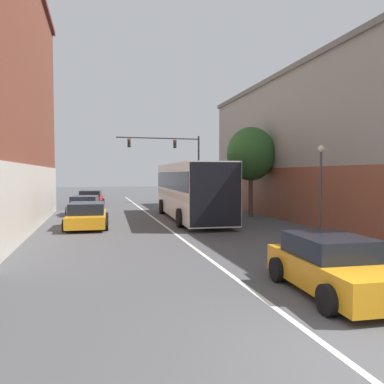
# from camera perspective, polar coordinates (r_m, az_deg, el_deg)

# --- Properties ---
(ground_plane) EXTENTS (160.00, 160.00, 0.00)m
(ground_plane) POSITION_cam_1_polar(r_m,az_deg,el_deg) (6.39, 23.35, -23.14)
(ground_plane) COLOR #4C4C4F
(lane_center_line) EXTENTS (0.14, 47.11, 0.01)m
(lane_center_line) POSITION_cam_1_polar(r_m,az_deg,el_deg) (22.52, -5.35, -4.33)
(lane_center_line) COLOR silver
(lane_center_line) RESTS_ON ground_plane
(building_right_storefront) EXTENTS (7.81, 26.66, 9.04)m
(building_right_storefront) POSITION_cam_1_polar(r_m,az_deg,el_deg) (24.52, 22.74, 6.89)
(building_right_storefront) COLOR #9E998E
(building_right_storefront) RESTS_ON ground_plane
(bus) EXTENTS (3.24, 11.45, 3.40)m
(bus) POSITION_cam_1_polar(r_m,az_deg,el_deg) (23.00, -0.21, 0.59)
(bus) COLOR silver
(bus) RESTS_ON ground_plane
(hatchback_foreground) EXTENTS (2.14, 3.92, 1.32)m
(hatchback_foreground) POSITION_cam_1_polar(r_m,az_deg,el_deg) (9.42, 20.69, -10.52)
(hatchback_foreground) COLOR orange
(hatchback_foreground) RESTS_ON ground_plane
(parked_car_left_near) EXTENTS (2.39, 4.27, 1.36)m
(parked_car_left_near) POSITION_cam_1_polar(r_m,az_deg,el_deg) (33.63, -15.16, -0.98)
(parked_car_left_near) COLOR red
(parked_car_left_near) RESTS_ON ground_plane
(parked_car_left_mid) EXTENTS (2.42, 4.35, 1.27)m
(parked_car_left_mid) POSITION_cam_1_polar(r_m,az_deg,el_deg) (27.05, -16.00, -1.95)
(parked_car_left_mid) COLOR slate
(parked_car_left_mid) RESTS_ON ground_plane
(parked_car_left_far) EXTENTS (2.27, 4.63, 1.30)m
(parked_car_left_far) POSITION_cam_1_polar(r_m,az_deg,el_deg) (20.20, -15.69, -3.47)
(parked_car_left_far) COLOR orange
(parked_car_left_far) RESTS_ON ground_plane
(traffic_signal_gantry) EXTENTS (8.09, 0.36, 6.52)m
(traffic_signal_gantry) POSITION_cam_1_polar(r_m,az_deg,el_deg) (36.46, -2.59, 5.81)
(traffic_signal_gantry) COLOR #333338
(traffic_signal_gantry) RESTS_ON ground_plane
(street_lamp) EXTENTS (0.31, 0.31, 4.03)m
(street_lamp) POSITION_cam_1_polar(r_m,az_deg,el_deg) (17.42, 19.01, 1.12)
(street_lamp) COLOR #47474C
(street_lamp) RESTS_ON ground_plane
(street_tree_near) EXTENTS (3.15, 2.84, 5.82)m
(street_tree_near) POSITION_cam_1_polar(r_m,az_deg,el_deg) (24.67, 8.97, 5.71)
(street_tree_near) COLOR brown
(street_tree_near) RESTS_ON ground_plane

